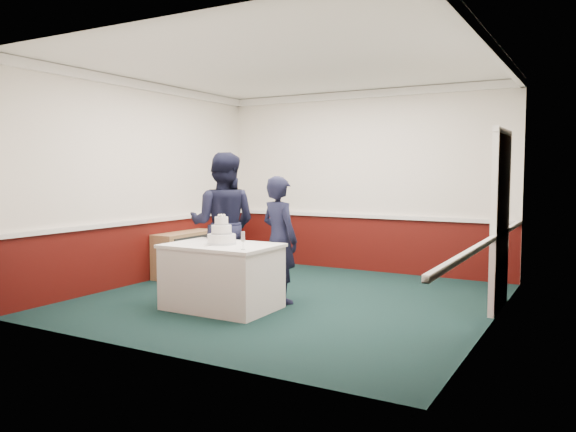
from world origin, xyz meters
The scene contains 9 objects.
ground centered at (0.00, 0.00, 0.00)m, with size 5.00×5.00×0.00m, color black.
room_shell centered at (0.08, 0.61, 1.97)m, with size 5.00×5.00×3.00m.
sideboard centered at (-2.28, 0.66, 0.35)m, with size 0.41×1.20×0.70m.
cake_table centered at (-0.47, -0.83, 0.40)m, with size 1.32×0.92×0.79m.
wedding_cake centered at (-0.47, -0.83, 0.90)m, with size 0.35×0.35×0.36m.
cake_knife centered at (-0.50, -1.03, 0.79)m, with size 0.01×0.22×0.01m, color silver.
champagne_flute centered at (0.03, -1.11, 0.93)m, with size 0.05×0.05×0.21m.
person_man centered at (-0.91, -0.20, 0.96)m, with size 0.93×0.73×1.92m, color black.
person_woman centered at (-0.03, -0.20, 0.80)m, with size 0.59×0.38×1.61m, color black.
Camera 1 is at (3.52, -6.29, 1.66)m, focal length 35.00 mm.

